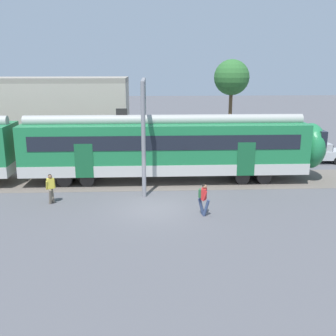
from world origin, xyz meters
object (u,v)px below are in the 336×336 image
object	(u,v)px
commuter_train	(31,148)
parked_car_silver	(318,153)
pedestrian_red	(203,197)
pedestrian_yellow	(51,186)

from	to	relation	value
commuter_train	parked_car_silver	bearing A→B (deg)	12.23
pedestrian_red	pedestrian_yellow	bearing A→B (deg)	164.85
pedestrian_yellow	parked_car_silver	world-z (taller)	pedestrian_yellow
pedestrian_yellow	parked_car_silver	bearing A→B (deg)	24.83
pedestrian_red	parked_car_silver	world-z (taller)	pedestrian_red
parked_car_silver	pedestrian_yellow	bearing A→B (deg)	-155.17
commuter_train	parked_car_silver	xyz separation A→B (m)	(20.59, 4.46, -1.47)
pedestrian_red	parked_car_silver	distance (m)	14.94
commuter_train	pedestrian_yellow	world-z (taller)	commuter_train
pedestrian_red	parked_car_silver	size ratio (longest dim) A/B	0.42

